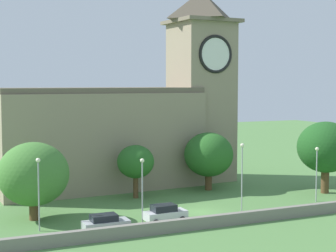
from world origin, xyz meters
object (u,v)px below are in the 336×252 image
Objects in this scene: streetlamp_central at (242,167)px; tree_by_tower at (33,174)px; streetlamp_west_mid at (142,179)px; streetlamp_east_mid at (317,165)px; church at (137,119)px; tree_churchyard at (136,162)px; car_white at (165,213)px; tree_riverside_west at (326,147)px; car_silver at (105,223)px; streetlamp_west_end at (39,182)px; tree_riverside_east at (209,155)px.

tree_by_tower is (-21.44, 5.67, -0.22)m from streetlamp_central.
streetlamp_west_mid is 22.38m from streetlamp_east_mid.
church is 21.61m from tree_by_tower.
tree_churchyard is at bearing -111.39° from church.
tree_riverside_west reaches higher than car_white.
tree_by_tower reaches higher than streetlamp_central.
car_silver is 0.67× the size of streetlamp_west_mid.
church is at bearing 62.24° from car_silver.
streetlamp_east_mid is at bearing -8.61° from tree_by_tower.
tree_by_tower is (0.30, 4.47, 0.07)m from streetlamp_west_end.
streetlamp_west_end reaches higher than streetlamp_east_mid.
car_silver is 0.63× the size of streetlamp_west_end.
streetlamp_west_end is at bearing 179.27° from streetlamp_east_mid.
church is at bearing 47.16° from streetlamp_west_end.
streetlamp_west_mid is 1.00× the size of streetlamp_east_mid.
tree_riverside_west is at bearing 10.95° from car_silver.
streetlamp_east_mid reaches higher than tree_churchyard.
church is 5.17× the size of tree_churchyard.
church is 4.18× the size of tree_by_tower.
tree_churchyard is at bearing 58.82° from car_silver.
streetlamp_west_end is at bearing 153.35° from car_silver.
streetlamp_west_mid is 11.59m from streetlamp_central.
tree_riverside_west is (24.60, 5.10, 4.97)m from car_white.
tree_riverside_west reaches higher than tree_churchyard.
tree_riverside_east is (2.39, 12.17, -0.30)m from streetlamp_central.
streetlamp_central is (5.11, -19.13, -4.15)m from church.
church is 4.79× the size of streetlamp_west_end.
streetlamp_central is 1.16× the size of tree_churchyard.
streetlamp_east_mid is (26.85, 2.44, 3.55)m from car_silver.
tree_by_tower is (-36.56, 1.29, -1.13)m from tree_riverside_west.
streetlamp_central is at bearing 4.36° from car_white.
streetlamp_central is 1.16× the size of streetlamp_east_mid.
church is 25.26m from tree_riverside_west.
streetlamp_east_mid reaches higher than car_silver.
streetlamp_west_end is at bearing -143.04° from tree_churchyard.
tree_churchyard is at bearing 125.36° from streetlamp_central.
streetlamp_central reaches higher than streetlamp_east_mid.
streetlamp_west_mid is at bearing -108.87° from church.
streetlamp_west_mid reaches higher than car_silver.
car_white is at bearing -132.62° from tree_riverside_east.
streetlamp_west_end is 17.04m from tree_churchyard.
streetlamp_west_end reaches higher than streetlamp_west_mid.
streetlamp_west_end is 0.87× the size of tree_by_tower.
streetlamp_central is 10.84m from streetlamp_east_mid.
car_white is at bearing -102.40° from church.
streetlamp_west_end is at bearing -93.87° from tree_by_tower.
streetlamp_east_mid reaches higher than car_white.
streetlamp_west_mid is at bearing -107.10° from tree_churchyard.
streetlamp_west_mid is (-2.10, 0.95, 3.48)m from car_white.
streetlamp_west_end reaches higher than car_white.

